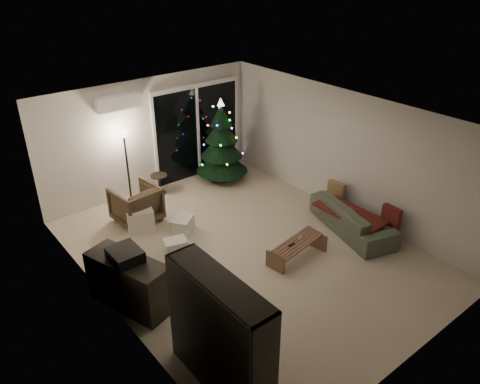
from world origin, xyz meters
The scene contains 18 objects.
room centered at (0.46, 1.49, 1.02)m, with size 6.50×7.51×2.60m.
bookshelf centered at (-2.25, -2.00, 0.79)m, with size 0.40×1.59×1.59m, color black, non-canonical shape.
media_cabinet centered at (-2.25, 0.02, 0.41)m, with size 0.49×1.32×0.82m, color black.
stereo centered at (-2.25, 0.02, 0.91)m, with size 0.42×0.49×0.18m, color black.
armchair centered at (-1.00, 2.18, 0.38)m, with size 0.81×0.83×0.75m, color brown.
ottoman centered at (-1.10, 1.89, 0.22)m, with size 0.49×0.49×0.44m, color beige.
cardboard_box_a centered at (-1.01, 0.74, 0.14)m, with size 0.39×0.30×0.28m, color white.
cardboard_box_b centered at (-0.52, 1.27, 0.15)m, with size 0.44×0.33×0.31m, color white.
side_table centered at (-0.06, 2.93, 0.23)m, with size 0.36×0.36×0.45m, color black.
floor_lamp centered at (-0.75, 2.93, 0.80)m, with size 0.26×0.26×1.60m, color black.
sofa centered at (2.05, -0.70, 0.28)m, with size 1.92×0.75×0.56m, color #495641.
sofa_throw centered at (1.95, -0.70, 0.41)m, with size 0.60×1.39×0.05m, color maroon.
cushion_a centered at (2.30, -0.05, 0.51)m, with size 0.11×0.37×0.37m, color #776D4C.
cushion_b centered at (2.30, -1.35, 0.51)m, with size 0.11×0.37×0.37m, color maroon.
coffee_table centered at (0.56, -0.72, 0.17)m, with size 1.09×0.38×0.35m, color brown, non-canonical shape.
remote_a centered at (0.41, -0.72, 0.35)m, with size 0.14×0.04×0.02m, color black.
remote_b centered at (0.66, -0.67, 0.35)m, with size 0.13×0.04×0.02m, color slate.
christmas_tree centered at (1.46, 2.66, 0.97)m, with size 1.20×1.20×1.94m, color black.
Camera 1 is at (-4.43, -5.34, 4.82)m, focal length 35.00 mm.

